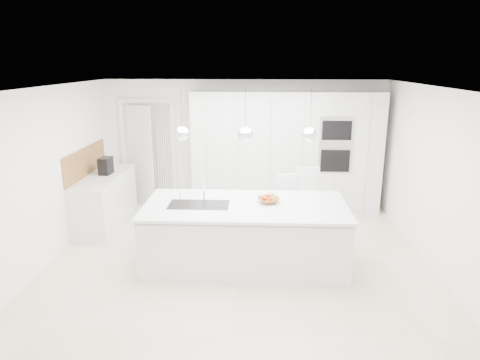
{
  "coord_description": "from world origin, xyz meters",
  "views": [
    {
      "loc": [
        0.28,
        -5.93,
        2.83
      ],
      "look_at": [
        0.0,
        0.3,
        1.1
      ],
      "focal_mm": 32.0,
      "sensor_mm": 36.0,
      "label": 1
    }
  ],
  "objects_px": {
    "island_base": "(245,237)",
    "espresso_machine": "(106,166)",
    "bar_stool_left": "(287,209)",
    "fruit_bowl": "(268,200)",
    "bar_stool_right": "(308,205)"
  },
  "relations": [
    {
      "from": "bar_stool_left",
      "to": "bar_stool_right",
      "type": "relative_size",
      "value": 0.93
    },
    {
      "from": "island_base",
      "to": "bar_stool_left",
      "type": "distance_m",
      "value": 1.11
    },
    {
      "from": "island_base",
      "to": "fruit_bowl",
      "type": "height_order",
      "value": "fruit_bowl"
    },
    {
      "from": "espresso_machine",
      "to": "bar_stool_left",
      "type": "relative_size",
      "value": 0.28
    },
    {
      "from": "fruit_bowl",
      "to": "bar_stool_left",
      "type": "distance_m",
      "value": 0.91
    },
    {
      "from": "espresso_machine",
      "to": "bar_stool_right",
      "type": "distance_m",
      "value": 3.61
    },
    {
      "from": "fruit_bowl",
      "to": "bar_stool_left",
      "type": "relative_size",
      "value": 0.28
    },
    {
      "from": "espresso_machine",
      "to": "bar_stool_right",
      "type": "xyz_separation_m",
      "value": [
        3.52,
        -0.64,
        -0.47
      ]
    },
    {
      "from": "island_base",
      "to": "bar_stool_left",
      "type": "height_order",
      "value": "bar_stool_left"
    },
    {
      "from": "island_base",
      "to": "espresso_machine",
      "type": "relative_size",
      "value": 9.31
    },
    {
      "from": "espresso_machine",
      "to": "bar_stool_right",
      "type": "bearing_deg",
      "value": -5.83
    },
    {
      "from": "fruit_bowl",
      "to": "bar_stool_left",
      "type": "height_order",
      "value": "bar_stool_left"
    },
    {
      "from": "espresso_machine",
      "to": "bar_stool_left",
      "type": "bearing_deg",
      "value": -8.22
    },
    {
      "from": "espresso_machine",
      "to": "bar_stool_left",
      "type": "distance_m",
      "value": 3.29
    },
    {
      "from": "island_base",
      "to": "bar_stool_right",
      "type": "height_order",
      "value": "bar_stool_right"
    }
  ]
}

